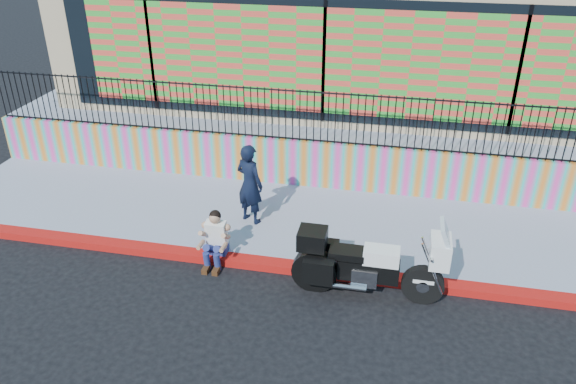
# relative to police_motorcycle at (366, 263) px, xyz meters

# --- Properties ---
(ground) EXTENTS (90.00, 90.00, 0.00)m
(ground) POSITION_rel_police_motorcycle_xyz_m (-1.48, 0.43, -0.67)
(ground) COLOR black
(ground) RESTS_ON ground
(red_curb) EXTENTS (16.00, 0.30, 0.15)m
(red_curb) POSITION_rel_police_motorcycle_xyz_m (-1.48, 0.43, -0.60)
(red_curb) COLOR #B5180C
(red_curb) RESTS_ON ground
(sidewalk) EXTENTS (16.00, 3.00, 0.15)m
(sidewalk) POSITION_rel_police_motorcycle_xyz_m (-1.48, 2.08, -0.60)
(sidewalk) COLOR #8A8FA5
(sidewalk) RESTS_ON ground
(mural_wall) EXTENTS (16.00, 0.20, 1.10)m
(mural_wall) POSITION_rel_police_motorcycle_xyz_m (-1.48, 3.68, 0.03)
(mural_wall) COLOR #F33FA5
(mural_wall) RESTS_ON sidewalk
(metal_fence) EXTENTS (15.80, 0.04, 1.20)m
(metal_fence) POSITION_rel_police_motorcycle_xyz_m (-1.48, 3.68, 1.18)
(metal_fence) COLOR black
(metal_fence) RESTS_ON mural_wall
(elevated_platform) EXTENTS (16.00, 10.00, 1.25)m
(elevated_platform) POSITION_rel_police_motorcycle_xyz_m (-1.48, 8.78, -0.05)
(elevated_platform) COLOR #8A8FA5
(elevated_platform) RESTS_ON ground
(storefront_building) EXTENTS (14.00, 8.06, 4.00)m
(storefront_building) POSITION_rel_police_motorcycle_xyz_m (-1.48, 8.56, 2.58)
(storefront_building) COLOR tan
(storefront_building) RESTS_ON elevated_platform
(police_motorcycle) EXTENTS (2.58, 0.85, 1.60)m
(police_motorcycle) POSITION_rel_police_motorcycle_xyz_m (0.00, 0.00, 0.00)
(police_motorcycle) COLOR black
(police_motorcycle) RESTS_ON ground
(police_officer) EXTENTS (0.74, 0.63, 1.72)m
(police_officer) POSITION_rel_police_motorcycle_xyz_m (-2.53, 1.80, 0.34)
(police_officer) COLOR black
(police_officer) RESTS_ON sidewalk
(seated_man) EXTENTS (0.54, 0.71, 1.06)m
(seated_man) POSITION_rel_police_motorcycle_xyz_m (-2.83, 0.34, -0.22)
(seated_man) COLOR navy
(seated_man) RESTS_ON ground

